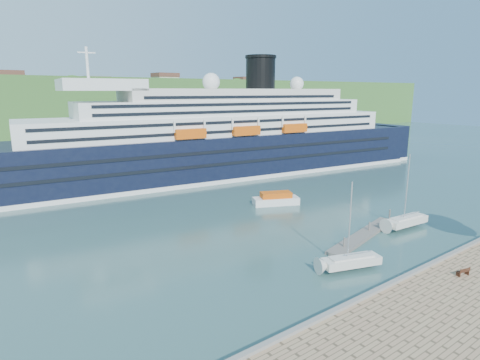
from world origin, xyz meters
name	(u,v)px	position (x,y,z in m)	size (l,w,h in m)	color
ground	(432,271)	(0.00, 0.00, 0.00)	(400.00, 400.00, 0.00)	#2E5150
far_hillside	(69,110)	(0.00, 145.00, 12.00)	(400.00, 50.00, 24.00)	#336026
quay_coping	(435,262)	(0.00, -0.20, 1.15)	(220.00, 0.50, 0.30)	slate
cruise_ship	(212,116)	(8.33, 56.66, 13.71)	(122.08, 17.78, 27.41)	black
park_bench	(463,271)	(-0.66, -3.37, 1.47)	(1.48, 0.61, 0.95)	#422112
floating_pontoon	(363,235)	(2.89, 11.11, 0.20)	(17.56, 2.15, 0.39)	#67615B
sailboat_white_near	(353,229)	(-6.76, 5.62, 4.74)	(7.35, 2.04, 9.49)	silver
sailboat_white_far	(409,193)	(10.79, 9.65, 5.14)	(7.95, 2.21, 10.27)	silver
tender_launch	(276,198)	(3.99, 29.95, 1.10)	(7.96, 2.72, 2.20)	#D4510C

